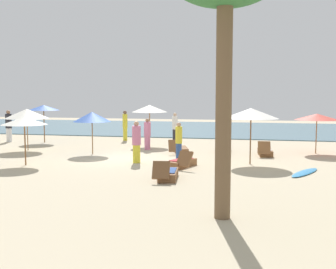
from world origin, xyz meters
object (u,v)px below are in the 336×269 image
(person_2, at_px, (136,142))
(person_3, at_px, (147,134))
(umbrella_7, at_px, (251,113))
(lounger_3, at_px, (223,149))
(person_0, at_px, (125,125))
(umbrella_1, at_px, (150,109))
(umbrella_4, at_px, (27,114))
(lounger_0, at_px, (180,150))
(person_5, at_px, (9,126))
(surfboard, at_px, (305,172))
(umbrella_6, at_px, (317,117))
(person_4, at_px, (179,141))
(umbrella_2, at_px, (44,108))
(lounger_1, at_px, (182,163))
(umbrella_0, at_px, (24,121))
(person_1, at_px, (175,127))
(lounger_2, at_px, (168,174))
(lounger_5, at_px, (265,152))
(umbrella_8, at_px, (92,117))

(person_2, distance_m, person_3, 4.20)
(umbrella_7, bearing_deg, lounger_3, 112.67)
(lounger_3, relative_size, person_0, 0.89)
(umbrella_1, relative_size, umbrella_7, 0.99)
(umbrella_4, bearing_deg, umbrella_7, -8.78)
(lounger_0, xyz_separation_m, person_5, (-11.25, 2.48, 0.82))
(lounger_3, bearing_deg, umbrella_1, 158.43)
(lounger_3, xyz_separation_m, surfboard, (3.40, -4.96, -0.13))
(umbrella_6, xyz_separation_m, person_4, (-6.28, -3.27, -0.97))
(umbrella_2, xyz_separation_m, person_0, (4.48, 2.04, -1.13))
(lounger_1, height_order, person_0, person_0)
(umbrella_0, height_order, lounger_1, umbrella_0)
(lounger_0, height_order, surfboard, lounger_0)
(umbrella_4, height_order, person_5, umbrella_4)
(umbrella_4, xyz_separation_m, person_1, (6.72, 5.49, -1.01))
(person_1, xyz_separation_m, person_2, (-0.05, -7.98, -0.01))
(surfboard, bearing_deg, lounger_0, 142.59)
(lounger_2, distance_m, person_0, 12.18)
(person_3, bearing_deg, person_2, -80.91)
(person_1, bearing_deg, person_3, -100.53)
(person_4, bearing_deg, lounger_5, 28.14)
(person_1, xyz_separation_m, surfboard, (6.71, -8.89, -0.88))
(lounger_1, bearing_deg, umbrella_6, 41.91)
(person_1, bearing_deg, person_5, -167.50)
(lounger_2, relative_size, lounger_3, 1.02)
(umbrella_4, distance_m, person_2, 7.19)
(umbrella_7, height_order, lounger_2, umbrella_7)
(lounger_3, bearing_deg, lounger_5, -19.00)
(umbrella_0, height_order, umbrella_1, umbrella_1)
(lounger_3, bearing_deg, umbrella_0, -143.96)
(umbrella_7, relative_size, lounger_3, 1.38)
(umbrella_1, relative_size, person_4, 1.39)
(person_0, bearing_deg, lounger_2, -64.65)
(lounger_5, bearing_deg, person_2, -148.22)
(lounger_5, bearing_deg, lounger_0, -179.09)
(person_1, height_order, person_3, person_1)
(lounger_5, distance_m, surfboard, 4.47)
(lounger_1, bearing_deg, surfboard, -3.54)
(person_0, bearing_deg, umbrella_1, -45.04)
(lounger_1, relative_size, surfboard, 0.79)
(person_3, bearing_deg, surfboard, -34.29)
(person_2, bearing_deg, lounger_1, -16.68)
(umbrella_7, distance_m, person_4, 3.46)
(umbrella_6, relative_size, umbrella_7, 0.91)
(umbrella_2, distance_m, person_5, 2.58)
(person_0, height_order, surfboard, person_0)
(umbrella_2, bearing_deg, person_3, -14.26)
(person_2, bearing_deg, umbrella_8, 145.48)
(umbrella_2, height_order, lounger_5, umbrella_2)
(umbrella_7, xyz_separation_m, person_2, (-4.74, -0.72, -1.23))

